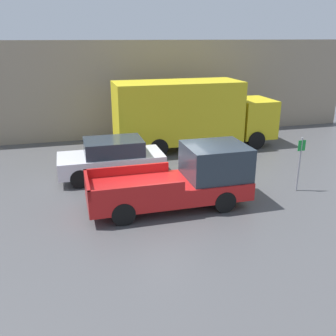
{
  "coord_description": "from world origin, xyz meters",
  "views": [
    {
      "loc": [
        -3.46,
        -11.9,
        5.55
      ],
      "look_at": [
        -0.06,
        0.46,
        1.04
      ],
      "focal_mm": 40.0,
      "sensor_mm": 36.0,
      "label": 1
    }
  ],
  "objects": [
    {
      "name": "ground_plane",
      "position": [
        0.0,
        0.0,
        0.0
      ],
      "size": [
        60.0,
        60.0,
        0.0
      ],
      "primitive_type": "plane",
      "color": "#4C4C4F"
    },
    {
      "name": "building_wall",
      "position": [
        0.0,
        9.28,
        2.69
      ],
      "size": [
        28.0,
        0.15,
        5.38
      ],
      "color": "gray",
      "rests_on": "ground"
    },
    {
      "name": "pickup_truck",
      "position": [
        0.27,
        -0.54,
        0.96
      ],
      "size": [
        5.46,
        2.08,
        2.08
      ],
      "color": "red",
      "rests_on": "ground"
    },
    {
      "name": "car",
      "position": [
        -1.81,
        2.84,
        0.83
      ],
      "size": [
        4.26,
        1.94,
        1.62
      ],
      "color": "silver",
      "rests_on": "ground"
    },
    {
      "name": "delivery_truck",
      "position": [
        2.66,
        6.15,
        1.85
      ],
      "size": [
        8.35,
        2.56,
        3.46
      ],
      "color": "gold",
      "rests_on": "ground"
    },
    {
      "name": "parking_sign",
      "position": [
        4.75,
        -0.49,
        1.18
      ],
      "size": [
        0.3,
        0.07,
        2.09
      ],
      "color": "gray",
      "rests_on": "ground"
    },
    {
      "name": "newspaper_box",
      "position": [
        1.23,
        8.96,
        0.56
      ],
      "size": [
        0.45,
        0.4,
        1.13
      ],
      "color": "gold",
      "rests_on": "ground"
    }
  ]
}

